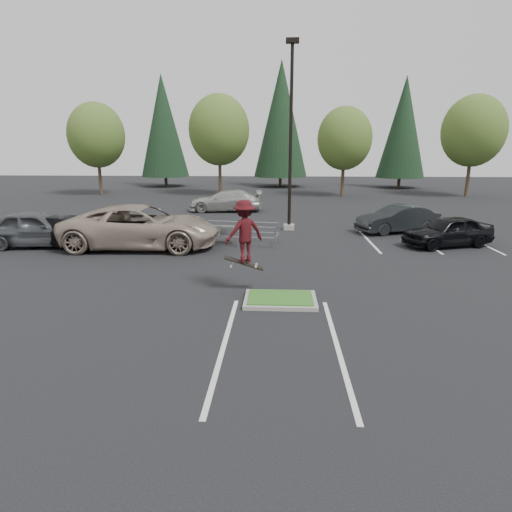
# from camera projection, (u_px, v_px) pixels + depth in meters

# --- Properties ---
(ground) EXTENTS (120.00, 120.00, 0.00)m
(ground) POSITION_uv_depth(u_px,v_px,m) (280.00, 302.00, 13.10)
(ground) COLOR black
(ground) RESTS_ON ground
(grass_median) EXTENTS (2.20, 1.60, 0.16)m
(grass_median) POSITION_uv_depth(u_px,v_px,m) (280.00, 299.00, 13.08)
(grass_median) COLOR gray
(grass_median) RESTS_ON ground
(stall_lines) EXTENTS (22.62, 17.60, 0.01)m
(stall_lines) POSITION_uv_depth(u_px,v_px,m) (250.00, 254.00, 19.00)
(stall_lines) COLOR silver
(stall_lines) RESTS_ON ground
(light_pole) EXTENTS (0.70, 0.60, 10.12)m
(light_pole) POSITION_uv_depth(u_px,v_px,m) (290.00, 148.00, 23.57)
(light_pole) COLOR gray
(light_pole) RESTS_ON ground
(decid_a) EXTENTS (5.44, 5.44, 8.91)m
(decid_a) POSITION_uv_depth(u_px,v_px,m) (97.00, 137.00, 41.75)
(decid_a) COLOR #38281C
(decid_a) RESTS_ON ground
(decid_b) EXTENTS (5.89, 5.89, 9.64)m
(decid_b) POSITION_uv_depth(u_px,v_px,m) (219.00, 132.00, 41.48)
(decid_b) COLOR #38281C
(decid_b) RESTS_ON ground
(decid_c) EXTENTS (5.12, 5.12, 8.38)m
(decid_c) POSITION_uv_depth(u_px,v_px,m) (344.00, 141.00, 40.37)
(decid_c) COLOR #38281C
(decid_c) RESTS_ON ground
(decid_d) EXTENTS (5.76, 5.76, 9.43)m
(decid_d) POSITION_uv_depth(u_px,v_px,m) (473.00, 133.00, 40.05)
(decid_d) COLOR #38281C
(decid_d) RESTS_ON ground
(conif_a) EXTENTS (5.72, 5.72, 13.00)m
(conif_a) POSITION_uv_depth(u_px,v_px,m) (163.00, 126.00, 50.81)
(conif_a) COLOR #38281C
(conif_a) RESTS_ON ground
(conif_b) EXTENTS (6.38, 6.38, 14.50)m
(conif_b) POSITION_uv_depth(u_px,v_px,m) (281.00, 119.00, 50.37)
(conif_b) COLOR #38281C
(conif_b) RESTS_ON ground
(conif_c) EXTENTS (5.50, 5.50, 12.50)m
(conif_c) POSITION_uv_depth(u_px,v_px,m) (403.00, 127.00, 48.91)
(conif_c) COLOR #38281C
(conif_c) RESTS_ON ground
(cart_corral) EXTENTS (3.81, 1.79, 1.04)m
(cart_corral) POSITION_uv_depth(u_px,v_px,m) (232.00, 231.00, 20.86)
(cart_corral) COLOR #93979C
(cart_corral) RESTS_ON ground
(skateboarder) EXTENTS (1.49, 1.31, 2.29)m
(skateboarder) POSITION_uv_depth(u_px,v_px,m) (244.00, 232.00, 13.64)
(skateboarder) COLOR black
(skateboarder) RESTS_ON ground
(car_l_tan) EXTENTS (7.29, 3.53, 2.00)m
(car_l_tan) POSITION_uv_depth(u_px,v_px,m) (141.00, 227.00, 19.97)
(car_l_tan) COLOR gray
(car_l_tan) RESTS_ON ground
(car_l_black) EXTENTS (5.38, 3.15, 1.46)m
(car_l_black) POSITION_uv_depth(u_px,v_px,m) (69.00, 232.00, 20.22)
(car_l_black) COLOR black
(car_l_black) RESTS_ON ground
(car_l_grey) EXTENTS (5.24, 2.55, 1.72)m
(car_l_grey) POSITION_uv_depth(u_px,v_px,m) (38.00, 229.00, 20.27)
(car_l_grey) COLOR #44474A
(car_l_grey) RESTS_ON ground
(car_r_charc) EXTENTS (4.83, 3.09, 1.50)m
(car_r_charc) POSITION_uv_depth(u_px,v_px,m) (398.00, 219.00, 23.70)
(car_r_charc) COLOR black
(car_r_charc) RESTS_ON ground
(car_r_black) EXTENTS (4.62, 3.00, 1.46)m
(car_r_black) POSITION_uv_depth(u_px,v_px,m) (449.00, 231.00, 20.33)
(car_r_black) COLOR black
(car_r_black) RESTS_ON ground
(car_far_silver) EXTENTS (5.46, 2.44, 1.55)m
(car_far_silver) POSITION_uv_depth(u_px,v_px,m) (226.00, 201.00, 31.62)
(car_far_silver) COLOR #B4B4AE
(car_far_silver) RESTS_ON ground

